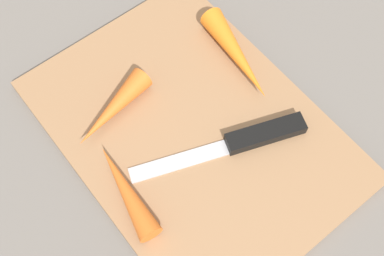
{
  "coord_description": "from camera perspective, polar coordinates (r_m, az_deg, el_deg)",
  "views": [
    {
      "loc": [
        -0.19,
        0.15,
        0.5
      ],
      "look_at": [
        0.0,
        0.0,
        0.01
      ],
      "focal_mm": 45.43,
      "sensor_mm": 36.0,
      "label": 1
    }
  ],
  "objects": [
    {
      "name": "cutting_board",
      "position": [
        0.55,
        0.0,
        -0.28
      ],
      "size": [
        0.36,
        0.26,
        0.01
      ],
      "primitive_type": "cube",
      "color": "#99704C",
      "rests_on": "ground_plane"
    },
    {
      "name": "ground_plane",
      "position": [
        0.55,
        0.0,
        -0.55
      ],
      "size": [
        1.4,
        1.4,
        0.0
      ],
      "primitive_type": "plane",
      "color": "slate"
    },
    {
      "name": "carrot_longest",
      "position": [
        0.58,
        5.29,
        8.55
      ],
      "size": [
        0.13,
        0.05,
        0.03
      ],
      "primitive_type": "cone",
      "rotation": [
        0.0,
        1.57,
        2.95
      ],
      "color": "orange",
      "rests_on": "cutting_board"
    },
    {
      "name": "carrot_medium",
      "position": [
        0.51,
        -7.78,
        -7.22
      ],
      "size": [
        0.11,
        0.04,
        0.03
      ],
      "primitive_type": "cone",
      "rotation": [
        0.0,
        1.57,
        6.15
      ],
      "color": "orange",
      "rests_on": "cutting_board"
    },
    {
      "name": "knife",
      "position": [
        0.54,
        7.3,
        -1.07
      ],
      "size": [
        0.09,
        0.19,
        0.01
      ],
      "rotation": [
        0.0,
        0.0,
        1.21
      ],
      "color": "#B7B7BC",
      "rests_on": "cutting_board"
    },
    {
      "name": "carrot_shortest",
      "position": [
        0.55,
        -9.31,
        2.19
      ],
      "size": [
        0.05,
        0.11,
        0.03
      ],
      "primitive_type": "cone",
      "rotation": [
        0.0,
        1.57,
        1.82
      ],
      "color": "orange",
      "rests_on": "cutting_board"
    }
  ]
}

